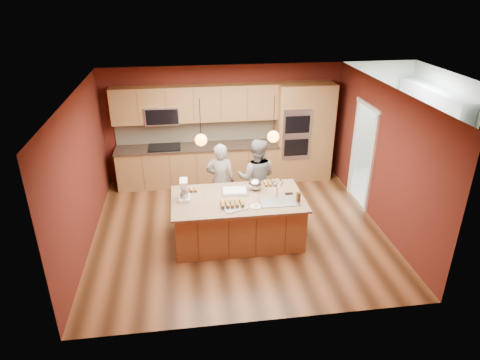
{
  "coord_description": "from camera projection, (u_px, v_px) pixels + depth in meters",
  "views": [
    {
      "loc": [
        -0.94,
        -7.07,
        4.43
      ],
      "look_at": [
        0.02,
        -0.1,
        1.1
      ],
      "focal_mm": 32.0,
      "sensor_mm": 36.0,
      "label": 1
    }
  ],
  "objects": [
    {
      "name": "phone",
      "position": [
        289.0,
        194.0,
        7.79
      ],
      "size": [
        0.15,
        0.09,
        0.01
      ],
      "primitive_type": "cube",
      "rotation": [
        0.0,
        0.0,
        0.1
      ],
      "color": "black",
      "rests_on": "island"
    },
    {
      "name": "laundry_room",
      "position": [
        432.0,
        106.0,
        9.12
      ],
      "size": [
        2.6,
        2.7,
        2.7
      ],
      "color": "beige",
      "rests_on": "ground"
    },
    {
      "name": "mixing_bowl",
      "position": [
        255.0,
        184.0,
        7.91
      ],
      "size": [
        0.26,
        0.26,
        0.22
      ],
      "primitive_type": "ellipsoid",
      "color": "#B8B9BF",
      "rests_on": "island"
    },
    {
      "name": "stand_mixer",
      "position": [
        184.0,
        191.0,
        7.52
      ],
      "size": [
        0.21,
        0.29,
        0.38
      ],
      "rotation": [
        0.0,
        0.0,
        -0.04
      ],
      "color": "white",
      "rests_on": "island"
    },
    {
      "name": "dryer",
      "position": [
        406.0,
        165.0,
        10.05
      ],
      "size": [
        0.61,
        0.62,
        0.92
      ],
      "primitive_type": "cube",
      "rotation": [
        0.0,
        0.0,
        -0.07
      ],
      "color": "white",
      "rests_on": "floor"
    },
    {
      "name": "wall_right",
      "position": [
        382.0,
        157.0,
        8.1
      ],
      "size": [
        0.0,
        5.0,
        5.0
      ],
      "primitive_type": "plane",
      "rotation": [
        1.57,
        0.0,
        -1.57
      ],
      "color": "#511B13",
      "rests_on": "ground"
    },
    {
      "name": "island",
      "position": [
        239.0,
        219.0,
        7.82
      ],
      "size": [
        2.36,
        1.32,
        1.25
      ],
      "color": "olive",
      "rests_on": "floor"
    },
    {
      "name": "cupcakes_left",
      "position": [
        191.0,
        190.0,
        7.87
      ],
      "size": [
        0.24,
        0.16,
        0.07
      ],
      "primitive_type": null,
      "color": "gold",
      "rests_on": "island"
    },
    {
      "name": "oven_column",
      "position": [
        304.0,
        132.0,
        10.04
      ],
      "size": [
        1.3,
        0.62,
        2.3
      ],
      "color": "olive",
      "rests_on": "floor"
    },
    {
      "name": "cabinet_run",
      "position": [
        196.0,
        143.0,
        9.85
      ],
      "size": [
        3.74,
        0.64,
        2.3
      ],
      "color": "olive",
      "rests_on": "floor"
    },
    {
      "name": "floor",
      "position": [
        238.0,
        229.0,
        8.34
      ],
      "size": [
        5.5,
        5.5,
        0.0
      ],
      "primitive_type": "plane",
      "color": "#3E2312",
      "rests_on": "ground"
    },
    {
      "name": "ceiling",
      "position": [
        238.0,
        92.0,
        7.19
      ],
      "size": [
        5.5,
        5.5,
        0.0
      ],
      "primitive_type": "plane",
      "rotation": [
        3.14,
        0.0,
        0.0
      ],
      "color": "silver",
      "rests_on": "ground"
    },
    {
      "name": "washer",
      "position": [
        419.0,
        171.0,
        9.46
      ],
      "size": [
        0.76,
        0.78,
        1.12
      ],
      "primitive_type": "cube",
      "rotation": [
        0.0,
        0.0,
        0.1
      ],
      "color": "white",
      "rests_on": "floor"
    },
    {
      "name": "person_left",
      "position": [
        221.0,
        181.0,
        8.46
      ],
      "size": [
        0.64,
        0.49,
        1.58
      ],
      "primitive_type": "imported",
      "rotation": [
        0.0,
        0.0,
        2.93
      ],
      "color": "black",
      "rests_on": "floor"
    },
    {
      "name": "pendant_left",
      "position": [
        201.0,
        140.0,
        7.08
      ],
      "size": [
        0.2,
        0.2,
        0.8
      ],
      "color": "black",
      "rests_on": "ceiling"
    },
    {
      "name": "cooling_rack",
      "position": [
        235.0,
        207.0,
        7.3
      ],
      "size": [
        0.47,
        0.4,
        0.02
      ],
      "primitive_type": "cube",
      "rotation": [
        0.0,
        0.0,
        0.31
      ],
      "color": "#B5B6BD",
      "rests_on": "island"
    },
    {
      "name": "cupcakes_right",
      "position": [
        270.0,
        183.0,
        8.12
      ],
      "size": [
        0.23,
        0.23,
        0.07
      ],
      "primitive_type": null,
      "color": "gold",
      "rests_on": "island"
    },
    {
      "name": "wall_left",
      "position": [
        82.0,
        174.0,
        7.42
      ],
      "size": [
        0.0,
        5.0,
        5.0
      ],
      "primitive_type": "plane",
      "rotation": [
        1.57,
        0.0,
        1.57
      ],
      "color": "#511B13",
      "rests_on": "ground"
    },
    {
      "name": "wall_front",
      "position": [
        264.0,
        241.0,
        5.53
      ],
      "size": [
        5.5,
        0.0,
        5.5
      ],
      "primitive_type": "plane",
      "rotation": [
        -1.57,
        0.0,
        0.0
      ],
      "color": "#511B13",
      "rests_on": "ground"
    },
    {
      "name": "pendant_right",
      "position": [
        273.0,
        136.0,
        7.23
      ],
      "size": [
        0.2,
        0.2,
        0.8
      ],
      "color": "black",
      "rests_on": "ceiling"
    },
    {
      "name": "person_right",
      "position": [
        256.0,
        178.0,
        8.54
      ],
      "size": [
        0.91,
        0.78,
        1.63
      ],
      "primitive_type": "imported",
      "rotation": [
        0.0,
        0.0,
        2.91
      ],
      "color": "slate",
      "rests_on": "floor"
    },
    {
      "name": "sheet_cake",
      "position": [
        235.0,
        191.0,
        7.84
      ],
      "size": [
        0.5,
        0.38,
        0.05
      ],
      "rotation": [
        0.0,
        0.0,
        -0.06
      ],
      "color": "silver",
      "rests_on": "island"
    },
    {
      "name": "plate",
      "position": [
        256.0,
        207.0,
        7.34
      ],
      "size": [
        0.19,
        0.19,
        0.01
      ],
      "primitive_type": "cylinder",
      "color": "silver",
      "rests_on": "island"
    },
    {
      "name": "doorway_trim",
      "position": [
        362.0,
        156.0,
        8.95
      ],
      "size": [
        0.08,
        1.11,
        2.2
      ],
      "primitive_type": null,
      "color": "silver",
      "rests_on": "wall_right"
    },
    {
      "name": "wall_back",
      "position": [
        224.0,
        123.0,
        10.0
      ],
      "size": [
        5.5,
        0.0,
        5.5
      ],
      "primitive_type": "plane",
      "rotation": [
        1.57,
        0.0,
        0.0
      ],
      "color": "#511B13",
      "rests_on": "ground"
    },
    {
      "name": "tumbler",
      "position": [
        298.0,
        197.0,
        7.5
      ],
      "size": [
        0.08,
        0.08,
        0.16
      ],
      "primitive_type": "cylinder",
      "color": "#3A280C",
      "rests_on": "island"
    },
    {
      "name": "cupcakes_rack",
      "position": [
        232.0,
        203.0,
        7.34
      ],
      "size": [
        0.42,
        0.25,
        0.07
      ],
      "primitive_type": null,
      "color": "gold",
      "rests_on": "island"
    }
  ]
}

